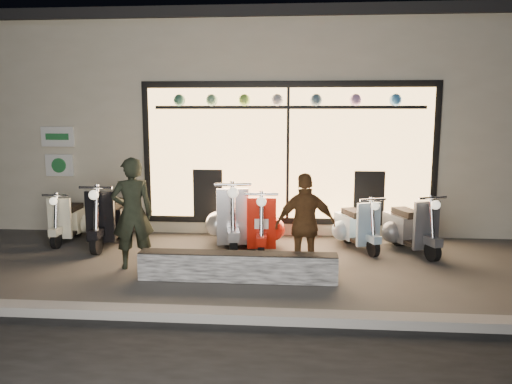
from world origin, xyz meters
TOP-DOWN VIEW (x-y plane):
  - ground at (0.00, 0.00)m, footprint 40.00×40.00m
  - kerb at (0.00, -2.00)m, footprint 40.00×0.25m
  - shop_building at (0.00, 4.98)m, footprint 10.20×6.23m
  - graffiti_barrier at (0.17, -0.65)m, footprint 2.75×0.28m
  - scooter_silver at (-0.17, 1.21)m, footprint 0.70×1.63m
  - scooter_red at (0.39, 1.02)m, footprint 0.51×1.45m
  - scooter_black at (-2.31, 1.20)m, footprint 0.49×1.50m
  - scooter_cream at (-3.15, 1.37)m, footprint 0.41×1.25m
  - scooter_blue at (1.98, 1.29)m, footprint 0.70×1.25m
  - scooter_grey at (2.85, 1.15)m, footprint 0.76×1.35m
  - man at (-1.46, -0.19)m, footprint 0.72×0.61m
  - woman at (1.10, -0.33)m, footprint 0.92×0.51m

SIDE VIEW (x-z plane):
  - ground at x=0.00m, z-range 0.00..0.00m
  - kerb at x=0.00m, z-range 0.00..0.12m
  - graffiti_barrier at x=0.17m, z-range 0.00..0.40m
  - scooter_cream at x=-3.15m, z-range -0.09..0.81m
  - scooter_blue at x=1.98m, z-range -0.09..0.82m
  - scooter_grey at x=2.85m, z-range -0.10..0.88m
  - scooter_red at x=0.39m, z-range -0.10..0.93m
  - scooter_black at x=-2.31m, z-range -0.11..0.97m
  - scooter_silver at x=-0.17m, z-range -0.11..1.04m
  - woman at x=1.10m, z-range 0.00..1.48m
  - man at x=-1.46m, z-range 0.00..1.67m
  - shop_building at x=0.00m, z-range 0.00..4.20m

